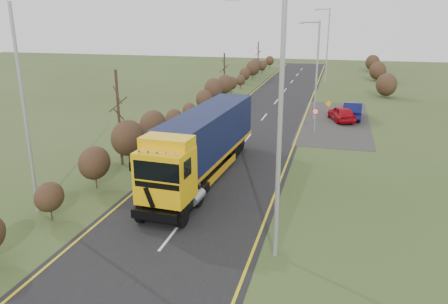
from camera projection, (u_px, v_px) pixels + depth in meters
name	position (u px, v px, depth m)	size (l,w,h in m)	color
ground	(200.00, 199.00, 22.75)	(160.00, 160.00, 0.00)	#35461E
road	(241.00, 146.00, 31.99)	(8.00, 120.00, 0.02)	black
layby	(335.00, 121.00, 39.65)	(6.00, 18.00, 0.02)	#2A2826
lane_markings	(240.00, 147.00, 31.70)	(7.52, 116.00, 0.01)	gold
hedgerow	(153.00, 127.00, 31.01)	(2.24, 102.04, 6.05)	#2F2115
lorry	(203.00, 141.00, 25.23)	(3.00, 14.17, 3.92)	black
car_red_hatchback	(341.00, 113.00, 39.49)	(1.65, 4.09, 1.39)	#A90813
car_blue_sedan	(353.00, 111.00, 40.39)	(1.63, 4.68, 1.54)	#0B0D3D
streetlight_near	(276.00, 120.00, 15.80)	(2.12, 0.20, 10.00)	#A2A4A7
streetlight_mid	(316.00, 67.00, 38.94)	(1.87, 0.18, 8.77)	#A2A4A7
streetlight_far	(327.00, 42.00, 61.27)	(2.16, 0.20, 10.22)	#A2A4A7
left_pole	(25.00, 114.00, 19.88)	(0.16, 0.16, 9.74)	#A2A4A7
speed_sign	(315.00, 116.00, 35.36)	(0.56, 0.10, 2.04)	#A2A4A7
warning_board	(328.00, 107.00, 40.74)	(0.62, 0.11, 1.63)	#A2A4A7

